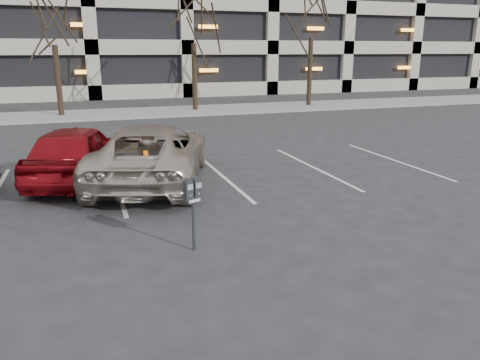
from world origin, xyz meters
The scene contains 6 objects.
ground centered at (0.00, 0.00, 0.00)m, with size 140.00×140.00×0.00m, color #28282B.
sidewalk centered at (0.00, 16.00, 0.06)m, with size 80.00×4.00×0.12m, color gray.
stall_lines centered at (-1.40, 2.30, 0.01)m, with size 16.90×5.20×0.00m.
parking_meter centered at (-0.46, -2.27, 0.96)m, with size 0.34×0.23×1.25m.
suv_silver centered at (-0.46, 2.28, 0.76)m, with size 4.06×5.96×1.52m.
car_red centered at (-2.29, 3.08, 0.75)m, with size 1.76×4.37×1.49m, color maroon.
Camera 1 is at (-2.12, -9.51, 3.30)m, focal length 35.00 mm.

